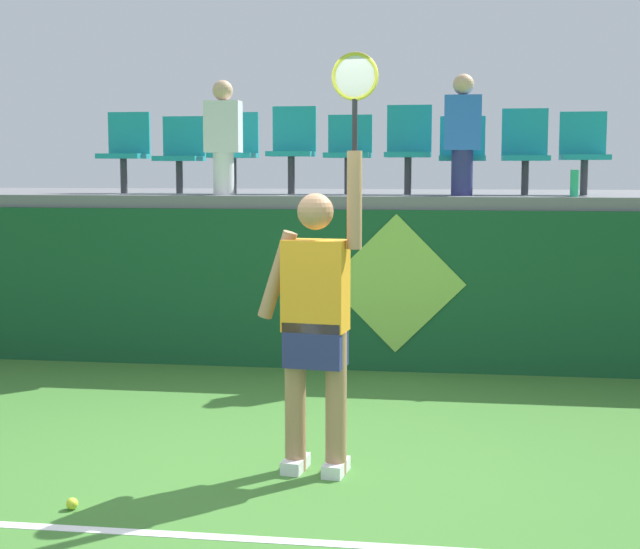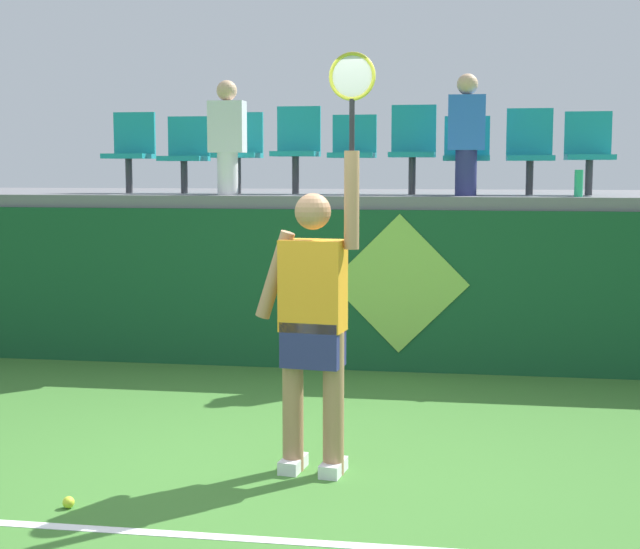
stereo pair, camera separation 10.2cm
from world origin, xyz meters
name	(u,v)px [view 2 (the right image)]	position (x,y,z in m)	size (l,w,h in m)	color
ground_plane	(271,476)	(0.00, 0.00, 0.00)	(40.00, 40.00, 0.00)	#3D752D
court_back_wall	(343,289)	(0.00, 3.18, 0.74)	(11.71, 0.20, 1.49)	#144C28
spectator_platform	(361,198)	(0.00, 4.58, 1.55)	(11.71, 2.91, 0.12)	slate
court_baseline_stripe	(230,537)	(0.00, -0.99, 0.00)	(10.54, 0.08, 0.01)	white
tennis_player	(314,317)	(0.25, 0.11, 0.97)	(0.75, 0.31, 2.54)	white
tennis_ball	(69,502)	(-0.99, -0.72, 0.03)	(0.07, 0.07, 0.07)	#D1E533
water_bottle	(579,183)	(2.11, 3.30, 1.73)	(0.08, 0.08, 0.24)	#26B272
stadium_chair_0	(131,149)	(-2.30, 3.89, 2.06)	(0.44, 0.42, 0.83)	#38383D
stadium_chair_1	(186,151)	(-1.71, 3.88, 2.03)	(0.44, 0.42, 0.78)	#38383D
stadium_chair_2	(239,148)	(-1.16, 3.88, 2.06)	(0.44, 0.42, 0.82)	#38383D
stadium_chair_3	(297,145)	(-0.57, 3.89, 2.09)	(0.44, 0.42, 0.87)	#38383D
stadium_chair_4	(353,149)	(0.00, 3.88, 2.05)	(0.44, 0.42, 0.78)	#38383D
stadium_chair_5	(413,145)	(0.59, 3.89, 2.08)	(0.44, 0.42, 0.88)	#38383D
stadium_chair_6	(467,151)	(1.11, 3.88, 2.02)	(0.44, 0.42, 0.76)	#38383D
stadium_chair_7	(530,149)	(1.71, 3.89, 2.05)	(0.44, 0.42, 0.83)	#38383D
stadium_chair_8	(589,149)	(2.26, 3.89, 2.04)	(0.44, 0.42, 0.80)	#38383D
spectator_0	(227,135)	(-1.16, 3.42, 2.17)	(0.34, 0.20, 1.09)	white
spectator_1	(467,132)	(1.11, 3.48, 2.19)	(0.34, 0.20, 1.12)	navy
wall_signage_mount	(398,372)	(0.53, 3.07, 0.00)	(1.27, 0.01, 1.45)	#144C28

